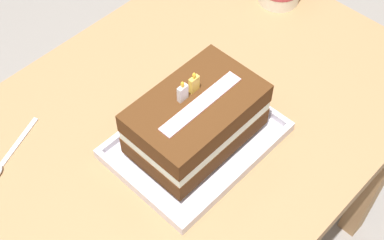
# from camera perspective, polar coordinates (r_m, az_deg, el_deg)

# --- Properties ---
(dining_table) EXTENTS (1.06, 0.73, 0.77)m
(dining_table) POSITION_cam_1_polar(r_m,az_deg,el_deg) (1.23, -0.38, -2.99)
(dining_table) COLOR #9E754C
(dining_table) RESTS_ON ground_plane
(foil_tray) EXTENTS (0.33, 0.25, 0.02)m
(foil_tray) POSITION_cam_1_polar(r_m,az_deg,el_deg) (1.08, 0.43, -2.31)
(foil_tray) COLOR silver
(foil_tray) RESTS_ON dining_table
(birthday_cake) EXTENTS (0.26, 0.16, 0.16)m
(birthday_cake) POSITION_cam_1_polar(r_m,az_deg,el_deg) (1.03, 0.45, 0.09)
(birthday_cake) COLOR #4C2A12
(birthday_cake) RESTS_ON foil_tray
(serving_spoon_near_tray) EXTENTS (0.16, 0.08, 0.01)m
(serving_spoon_near_tray) POSITION_cam_1_polar(r_m,az_deg,el_deg) (1.12, -19.67, -4.40)
(serving_spoon_near_tray) COLOR silver
(serving_spoon_near_tray) RESTS_ON dining_table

